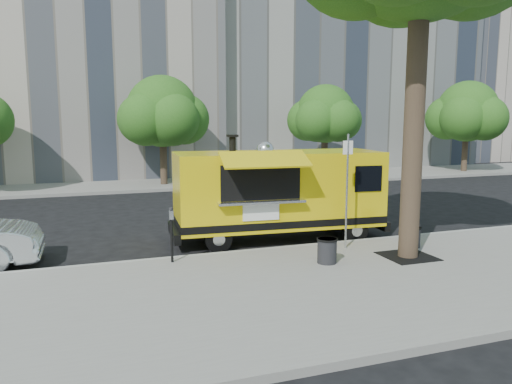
{
  "coord_description": "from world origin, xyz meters",
  "views": [
    {
      "loc": [
        -4.9,
        -12.88,
        3.59
      ],
      "look_at": [
        -0.41,
        0.0,
        1.52
      ],
      "focal_mm": 35.0,
      "sensor_mm": 36.0,
      "label": 1
    }
  ],
  "objects_px": {
    "sign_post": "(347,184)",
    "parking_meter": "(171,228)",
    "food_truck": "(278,192)",
    "far_tree_c": "(325,114)",
    "trash_bin_left": "(327,250)",
    "far_tree_b": "(162,112)",
    "far_tree_d": "(467,112)",
    "trash_bin_right": "(412,236)"
  },
  "relations": [
    {
      "from": "sign_post",
      "to": "parking_meter",
      "type": "height_order",
      "value": "sign_post"
    },
    {
      "from": "sign_post",
      "to": "food_truck",
      "type": "xyz_separation_m",
      "value": [
        -1.17,
        1.9,
        -0.41
      ]
    },
    {
      "from": "far_tree_c",
      "to": "trash_bin_left",
      "type": "relative_size",
      "value": 8.77
    },
    {
      "from": "sign_post",
      "to": "trash_bin_left",
      "type": "relative_size",
      "value": 5.05
    },
    {
      "from": "far_tree_b",
      "to": "far_tree_c",
      "type": "height_order",
      "value": "far_tree_b"
    },
    {
      "from": "far_tree_c",
      "to": "sign_post",
      "type": "distance_m",
      "value": 15.48
    },
    {
      "from": "far_tree_b",
      "to": "far_tree_d",
      "type": "height_order",
      "value": "far_tree_d"
    },
    {
      "from": "food_truck",
      "to": "trash_bin_left",
      "type": "distance_m",
      "value": 3.13
    },
    {
      "from": "far_tree_b",
      "to": "trash_bin_right",
      "type": "xyz_separation_m",
      "value": [
        4.28,
        -14.74,
        -3.39
      ]
    },
    {
      "from": "parking_meter",
      "to": "far_tree_c",
      "type": "bearing_deg",
      "value": 51.34
    },
    {
      "from": "parking_meter",
      "to": "trash_bin_left",
      "type": "relative_size",
      "value": 2.25
    },
    {
      "from": "far_tree_d",
      "to": "parking_meter",
      "type": "xyz_separation_m",
      "value": [
        -21.0,
        -13.95,
        -2.91
      ]
    },
    {
      "from": "trash_bin_left",
      "to": "far_tree_d",
      "type": "bearing_deg",
      "value": 40.95
    },
    {
      "from": "parking_meter",
      "to": "food_truck",
      "type": "bearing_deg",
      "value": 26.65
    },
    {
      "from": "far_tree_b",
      "to": "food_truck",
      "type": "xyz_separation_m",
      "value": [
        1.38,
        -12.35,
        -2.39
      ]
    },
    {
      "from": "food_truck",
      "to": "trash_bin_right",
      "type": "height_order",
      "value": "food_truck"
    },
    {
      "from": "parking_meter",
      "to": "trash_bin_right",
      "type": "relative_size",
      "value": 2.49
    },
    {
      "from": "trash_bin_left",
      "to": "far_tree_c",
      "type": "bearing_deg",
      "value": 63.33
    },
    {
      "from": "far_tree_d",
      "to": "sign_post",
      "type": "relative_size",
      "value": 1.88
    },
    {
      "from": "far_tree_b",
      "to": "parking_meter",
      "type": "relative_size",
      "value": 4.12
    },
    {
      "from": "far_tree_b",
      "to": "far_tree_c",
      "type": "relative_size",
      "value": 1.06
    },
    {
      "from": "parking_meter",
      "to": "food_truck",
      "type": "height_order",
      "value": "food_truck"
    },
    {
      "from": "sign_post",
      "to": "food_truck",
      "type": "height_order",
      "value": "sign_post"
    },
    {
      "from": "sign_post",
      "to": "parking_meter",
      "type": "xyz_separation_m",
      "value": [
        -4.55,
        0.2,
        -0.87
      ]
    },
    {
      "from": "far_tree_c",
      "to": "sign_post",
      "type": "bearing_deg",
      "value": -114.81
    },
    {
      "from": "far_tree_c",
      "to": "food_truck",
      "type": "xyz_separation_m",
      "value": [
        -7.62,
        -12.05,
        -2.28
      ]
    },
    {
      "from": "trash_bin_right",
      "to": "far_tree_d",
      "type": "bearing_deg",
      "value": 44.85
    },
    {
      "from": "far_tree_d",
      "to": "trash_bin_right",
      "type": "xyz_separation_m",
      "value": [
        -14.72,
        -14.64,
        -3.45
      ]
    },
    {
      "from": "far_tree_b",
      "to": "far_tree_d",
      "type": "distance_m",
      "value": 19.0
    },
    {
      "from": "far_tree_b",
      "to": "trash_bin_right",
      "type": "height_order",
      "value": "far_tree_b"
    },
    {
      "from": "far_tree_d",
      "to": "parking_meter",
      "type": "height_order",
      "value": "far_tree_d"
    },
    {
      "from": "sign_post",
      "to": "trash_bin_left",
      "type": "distance_m",
      "value": 2.06
    },
    {
      "from": "parking_meter",
      "to": "far_tree_b",
      "type": "bearing_deg",
      "value": 81.9
    },
    {
      "from": "sign_post",
      "to": "trash_bin_right",
      "type": "relative_size",
      "value": 5.59
    },
    {
      "from": "parking_meter",
      "to": "trash_bin_left",
      "type": "xyz_separation_m",
      "value": [
        3.45,
        -1.27,
        -0.51
      ]
    },
    {
      "from": "sign_post",
      "to": "trash_bin_right",
      "type": "xyz_separation_m",
      "value": [
        1.73,
        -0.49,
        -1.41
      ]
    },
    {
      "from": "far_tree_c",
      "to": "parking_meter",
      "type": "bearing_deg",
      "value": -128.66
    },
    {
      "from": "far_tree_b",
      "to": "food_truck",
      "type": "height_order",
      "value": "far_tree_b"
    },
    {
      "from": "food_truck",
      "to": "trash_bin_right",
      "type": "distance_m",
      "value": 3.89
    },
    {
      "from": "far_tree_d",
      "to": "far_tree_c",
      "type": "bearing_deg",
      "value": -178.85
    },
    {
      "from": "far_tree_b",
      "to": "far_tree_c",
      "type": "distance_m",
      "value": 9.01
    },
    {
      "from": "trash_bin_left",
      "to": "trash_bin_right",
      "type": "distance_m",
      "value": 2.89
    }
  ]
}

